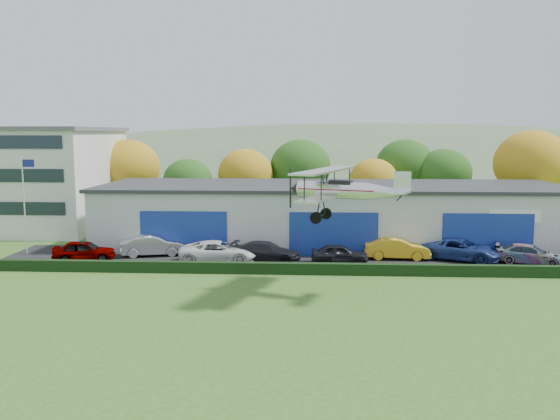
{
  "coord_description": "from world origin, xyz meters",
  "views": [
    {
      "loc": [
        3.18,
        -23.48,
        9.79
      ],
      "look_at": [
        1.24,
        12.88,
        4.96
      ],
      "focal_mm": 37.27,
      "sensor_mm": 36.0,
      "label": 1
    }
  ],
  "objects_px": {
    "hangar": "(331,214)",
    "office_block": "(10,178)",
    "car_0": "(84,251)",
    "car_7": "(529,254)",
    "car_6": "(461,250)",
    "car_1": "(153,245)",
    "car_2": "(218,252)",
    "car_4": "(340,254)",
    "car_5": "(397,248)",
    "flagpole": "(25,196)",
    "biplane": "(342,189)",
    "car_3": "(266,252)"
  },
  "relations": [
    {
      "from": "car_0",
      "to": "hangar",
      "type": "bearing_deg",
      "value": -76.24
    },
    {
      "from": "car_0",
      "to": "car_5",
      "type": "relative_size",
      "value": 0.93
    },
    {
      "from": "hangar",
      "to": "car_4",
      "type": "distance_m",
      "value": 8.53
    },
    {
      "from": "office_block",
      "to": "car_2",
      "type": "xyz_separation_m",
      "value": [
        24.2,
        -15.58,
        -4.35
      ]
    },
    {
      "from": "hangar",
      "to": "office_block",
      "type": "xyz_separation_m",
      "value": [
        -33.0,
        7.02,
        2.56
      ]
    },
    {
      "from": "biplane",
      "to": "car_2",
      "type": "bearing_deg",
      "value": 157.32
    },
    {
      "from": "car_2",
      "to": "car_5",
      "type": "bearing_deg",
      "value": -86.19
    },
    {
      "from": "car_2",
      "to": "car_3",
      "type": "height_order",
      "value": "car_2"
    },
    {
      "from": "car_1",
      "to": "car_7",
      "type": "distance_m",
      "value": 29.07
    },
    {
      "from": "office_block",
      "to": "car_5",
      "type": "bearing_deg",
      "value": -19.73
    },
    {
      "from": "flagpole",
      "to": "car_2",
      "type": "height_order",
      "value": "flagpole"
    },
    {
      "from": "hangar",
      "to": "car_2",
      "type": "bearing_deg",
      "value": -135.78
    },
    {
      "from": "car_1",
      "to": "car_2",
      "type": "relative_size",
      "value": 0.86
    },
    {
      "from": "flagpole",
      "to": "car_5",
      "type": "bearing_deg",
      "value": -1.17
    },
    {
      "from": "car_6",
      "to": "office_block",
      "type": "bearing_deg",
      "value": 96.37
    },
    {
      "from": "car_0",
      "to": "car_4",
      "type": "xyz_separation_m",
      "value": [
        19.58,
        0.24,
        -0.06
      ]
    },
    {
      "from": "flagpole",
      "to": "car_0",
      "type": "bearing_deg",
      "value": -24.24
    },
    {
      "from": "car_0",
      "to": "car_1",
      "type": "height_order",
      "value": "car_1"
    },
    {
      "from": "car_6",
      "to": "car_7",
      "type": "bearing_deg",
      "value": -76.71
    },
    {
      "from": "car_1",
      "to": "car_2",
      "type": "bearing_deg",
      "value": -125.45
    },
    {
      "from": "car_0",
      "to": "car_2",
      "type": "relative_size",
      "value": 0.79
    },
    {
      "from": "office_block",
      "to": "car_1",
      "type": "height_order",
      "value": "office_block"
    },
    {
      "from": "car_1",
      "to": "biplane",
      "type": "relative_size",
      "value": 0.6
    },
    {
      "from": "office_block",
      "to": "car_7",
      "type": "xyz_separation_m",
      "value": [
        47.65,
        -14.73,
        -4.45
      ]
    },
    {
      "from": "car_2",
      "to": "car_3",
      "type": "relative_size",
      "value": 1.12
    },
    {
      "from": "car_7",
      "to": "biplane",
      "type": "relative_size",
      "value": 0.58
    },
    {
      "from": "hangar",
      "to": "car_3",
      "type": "distance_m",
      "value": 9.8
    },
    {
      "from": "car_2",
      "to": "office_block",
      "type": "bearing_deg",
      "value": 52.87
    },
    {
      "from": "office_block",
      "to": "car_7",
      "type": "bearing_deg",
      "value": -17.18
    },
    {
      "from": "hangar",
      "to": "car_3",
      "type": "height_order",
      "value": "hangar"
    },
    {
      "from": "flagpole",
      "to": "car_1",
      "type": "xyz_separation_m",
      "value": [
        10.49,
        -0.41,
        -3.9
      ]
    },
    {
      "from": "car_5",
      "to": "car_7",
      "type": "height_order",
      "value": "car_5"
    },
    {
      "from": "office_block",
      "to": "car_2",
      "type": "relative_size",
      "value": 3.51
    },
    {
      "from": "car_2",
      "to": "car_6",
      "type": "relative_size",
      "value": 1.0
    },
    {
      "from": "office_block",
      "to": "car_3",
      "type": "relative_size",
      "value": 3.92
    },
    {
      "from": "car_2",
      "to": "car_3",
      "type": "bearing_deg",
      "value": -87.42
    },
    {
      "from": "car_2",
      "to": "car_7",
      "type": "distance_m",
      "value": 23.46
    },
    {
      "from": "car_0",
      "to": "car_7",
      "type": "xyz_separation_m",
      "value": [
        33.83,
        0.84,
        -0.07
      ]
    },
    {
      "from": "car_6",
      "to": "car_7",
      "type": "xyz_separation_m",
      "value": [
        4.87,
        -0.94,
        -0.11
      ]
    },
    {
      "from": "car_0",
      "to": "car_5",
      "type": "xyz_separation_m",
      "value": [
        24.13,
        1.96,
        0.04
      ]
    },
    {
      "from": "car_2",
      "to": "car_5",
      "type": "xyz_separation_m",
      "value": [
        13.74,
        1.97,
        0.01
      ]
    },
    {
      "from": "car_3",
      "to": "office_block",
      "type": "bearing_deg",
      "value": 67.85
    },
    {
      "from": "hangar",
      "to": "flagpole",
      "type": "distance_m",
      "value": 25.68
    },
    {
      "from": "car_2",
      "to": "flagpole",
      "type": "bearing_deg",
      "value": 76.53
    },
    {
      "from": "flagpole",
      "to": "office_block",
      "type": "bearing_deg",
      "value": 121.97
    },
    {
      "from": "car_2",
      "to": "biplane",
      "type": "bearing_deg",
      "value": -136.37
    },
    {
      "from": "car_3",
      "to": "car_5",
      "type": "xyz_separation_m",
      "value": [
        10.12,
        1.53,
        0.06
      ]
    },
    {
      "from": "car_1",
      "to": "car_4",
      "type": "relative_size",
      "value": 1.19
    },
    {
      "from": "hangar",
      "to": "car_5",
      "type": "xyz_separation_m",
      "value": [
        4.95,
        -6.59,
        -1.78
      ]
    },
    {
      "from": "office_block",
      "to": "flagpole",
      "type": "bearing_deg",
      "value": -58.03
    }
  ]
}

